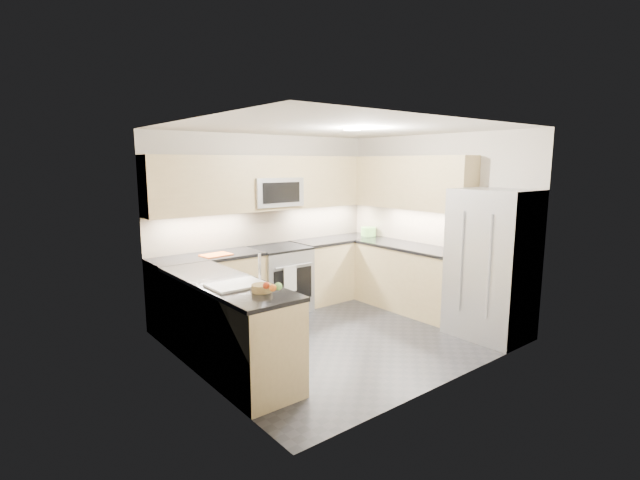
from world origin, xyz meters
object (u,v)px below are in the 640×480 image
(cutting_board, at_px, (216,255))
(gas_range, at_px, (280,280))
(utensil_bowl, at_px, (368,231))
(fruit_basket, at_px, (262,288))
(refrigerator, at_px, (492,264))
(microwave, at_px, (274,192))

(cutting_board, bearing_deg, gas_range, 2.26)
(utensil_bowl, bearing_deg, fruit_basket, -150.23)
(refrigerator, bearing_deg, fruit_basket, 168.91)
(fruit_basket, bearing_deg, refrigerator, -11.09)
(microwave, bearing_deg, cutting_board, -170.58)
(gas_range, distance_m, microwave, 1.25)
(cutting_board, bearing_deg, fruit_basket, -103.43)
(cutting_board, height_order, fruit_basket, fruit_basket)
(gas_range, distance_m, cutting_board, 1.10)
(gas_range, distance_m, refrigerator, 2.86)
(refrigerator, relative_size, utensil_bowl, 7.43)
(cutting_board, distance_m, fruit_basket, 1.87)
(gas_range, relative_size, fruit_basket, 4.80)
(gas_range, height_order, microwave, microwave)
(gas_range, relative_size, refrigerator, 0.51)
(microwave, distance_m, refrigerator, 3.04)
(microwave, xyz_separation_m, cutting_board, (-0.99, -0.16, -0.75))
(refrigerator, bearing_deg, microwave, 119.62)
(microwave, height_order, cutting_board, microwave)
(cutting_board, bearing_deg, microwave, 9.42)
(gas_range, bearing_deg, utensil_bowl, -3.29)
(utensil_bowl, bearing_deg, gas_range, 176.71)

